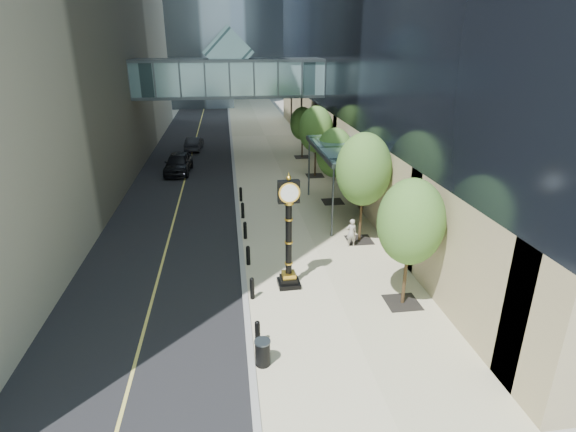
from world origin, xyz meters
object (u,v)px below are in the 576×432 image
at_px(trash_bin, 263,353).
at_px(pedestrian, 351,233).
at_px(car_far, 194,144).
at_px(car_near, 178,163).
at_px(street_clock, 289,240).

height_order(trash_bin, pedestrian, pedestrian).
bearing_deg(car_far, car_near, 90.07).
height_order(street_clock, car_far, street_clock).
xyz_separation_m(street_clock, trash_bin, (-1.61, -5.19, -1.80)).
xyz_separation_m(pedestrian, car_far, (-9.73, 24.82, -0.16)).
relative_size(street_clock, pedestrian, 3.30).
height_order(trash_bin, car_near, car_near).
distance_m(pedestrian, car_near, 19.40).
relative_size(pedestrian, car_far, 0.39).
bearing_deg(trash_bin, car_near, 101.28).
bearing_deg(pedestrian, car_near, -61.40).
xyz_separation_m(street_clock, car_far, (-5.81, 28.55, -1.62)).
xyz_separation_m(trash_bin, car_far, (-4.20, 33.74, 0.18)).
distance_m(trash_bin, pedestrian, 10.49).
distance_m(car_near, car_far, 8.59).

